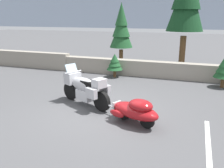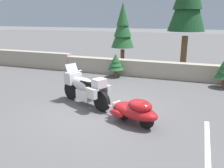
% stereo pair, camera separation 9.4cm
% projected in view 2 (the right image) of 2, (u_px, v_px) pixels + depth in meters
% --- Properties ---
extents(ground_plane, '(80.00, 80.00, 0.00)m').
position_uv_depth(ground_plane, '(99.00, 111.00, 7.76)').
color(ground_plane, '#4C4C4F').
extents(stone_guard_wall, '(24.00, 0.56, 0.94)m').
position_uv_depth(stone_guard_wall, '(137.00, 68.00, 12.24)').
color(stone_guard_wall, gray).
rests_on(stone_guard_wall, ground).
extents(distant_ridgeline, '(240.00, 80.00, 16.00)m').
position_uv_depth(distant_ridgeline, '(197.00, 3.00, 91.38)').
color(distant_ridgeline, '#99A8BF').
rests_on(distant_ridgeline, ground).
extents(touring_motorcycle, '(2.16, 1.30, 1.33)m').
position_uv_depth(touring_motorcycle, '(85.00, 87.00, 8.14)').
color(touring_motorcycle, black).
rests_on(touring_motorcycle, ground).
extents(car_shaped_trailer, '(2.15, 1.25, 0.76)m').
position_uv_depth(car_shaped_trailer, '(135.00, 110.00, 6.70)').
color(car_shaped_trailer, black).
rests_on(car_shaped_trailer, ground).
extents(pine_tree_far_right, '(1.33, 1.33, 3.72)m').
position_uv_depth(pine_tree_far_right, '(123.00, 28.00, 13.66)').
color(pine_tree_far_right, brown).
rests_on(pine_tree_far_right, ground).
extents(pine_sapling_farther, '(0.80, 0.80, 1.18)m').
position_uv_depth(pine_sapling_farther, '(116.00, 63.00, 11.88)').
color(pine_sapling_farther, brown).
rests_on(pine_sapling_farther, ground).
extents(parking_stripe_marker, '(0.12, 3.60, 0.01)m').
position_uv_depth(parking_stripe_marker, '(208.00, 154.00, 5.31)').
color(parking_stripe_marker, silver).
rests_on(parking_stripe_marker, ground).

